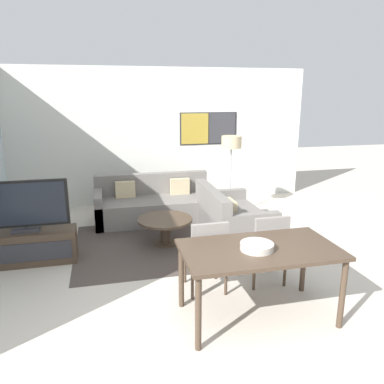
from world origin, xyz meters
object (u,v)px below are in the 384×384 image
Objects in this scene: television at (24,206)px; fruit_bowl at (257,246)px; dining_chair_left at (207,251)px; dining_table at (259,255)px; tv_console at (28,247)px; coffee_table at (165,225)px; sofa_side at (229,220)px; dining_chair_centre at (267,244)px; floor_lamp at (231,148)px; sofa_main at (154,205)px.

television is 3.19m from fruit_bowl.
dining_chair_left reaches higher than fruit_bowl.
tv_console is at bearing 142.88° from dining_table.
coffee_table is 0.94× the size of dining_chair_left.
dining_table is at bearing -37.13° from television.
sofa_side reaches higher than dining_table.
coffee_table is at bearing 104.45° from fruit_bowl.
fruit_bowl is (-0.43, -0.68, 0.30)m from dining_chair_centre.
floor_lamp reaches higher than dining_chair_centre.
fruit_bowl reaches higher than sofa_main.
tv_console is 1.96m from coffee_table.
sofa_main is at bearing 176.22° from floor_lamp.
sofa_side is (3.02, 0.31, -0.55)m from television.
tv_console is 3.22m from dining_chair_centre.
tv_console is 0.84× the size of floor_lamp.
television is 3.47× the size of fruit_bowl.
sofa_side is 4.58× the size of fruit_bowl.
coffee_table is 2.52× the size of fruit_bowl.
dining_table is (0.62, -3.40, 0.42)m from sofa_main.
sofa_main is (1.94, 1.46, 0.04)m from tv_console.
television is at bearing -143.07° from sofa_main.
coffee_table is at bearing -141.72° from floor_lamp.
television is at bearing -158.08° from floor_lamp.
dining_table is at bearing -74.09° from coffee_table.
fruit_bowl is (2.51, -1.97, 0.00)m from television.
sofa_main is at bearing 109.89° from dining_chair_centre.
fruit_bowl is (-0.51, -2.28, 0.55)m from sofa_side.
dining_table reaches higher than coffee_table.
tv_console is 3.81m from floor_lamp.
dining_chair_centre is (0.76, 0.03, 0.00)m from dining_chair_left.
floor_lamp reaches higher than coffee_table.
coffee_table is 2.10m from floor_lamp.
dining_chair_left reaches higher than sofa_main.
fruit_bowl is at bearing -38.18° from tv_console.
sofa_main is 1.41× the size of floor_lamp.
television is at bearing 90.00° from tv_console.
sofa_main is 2.81m from dining_chair_left.
television is 0.76× the size of floor_lamp.
sofa_main is at bearing 90.00° from coffee_table.
dining_chair_left is (0.23, -2.79, 0.24)m from sofa_main.
sofa_side is at bearing -109.59° from floor_lamp.
dining_chair_centre is at bearing 59.40° from dining_table.
floor_lamp reaches higher than sofa_side.
floor_lamp is at bearing 75.82° from dining_table.
floor_lamp is at bearing 21.93° from tv_console.
dining_table is 1.76× the size of dining_chair_centre.
sofa_main and sofa_side have the same top height.
dining_table is (2.56, -1.94, -0.12)m from television.
floor_lamp is at bearing 38.28° from coffee_table.
television is 1.29× the size of dining_chair_left.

